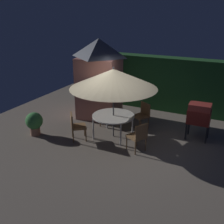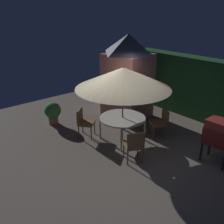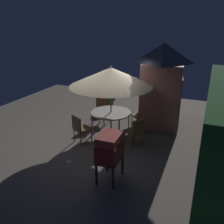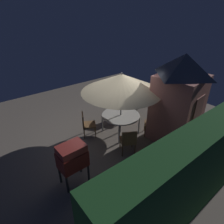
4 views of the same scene
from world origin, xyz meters
name	(u,v)px [view 3 (image 3 of 4)]	position (x,y,z in m)	size (l,w,h in m)	color
ground_plane	(99,137)	(0.00, 0.00, 0.00)	(11.00, 11.00, 0.00)	#6B6056
hedge_backdrop	(217,123)	(0.00, 3.50, 1.09)	(5.84, 0.64, 2.17)	#1E4C23
garden_shed	(162,85)	(-1.80, 1.62, 1.51)	(1.71, 1.62, 2.97)	#B26B60
patio_table	(111,113)	(-0.52, 0.21, 0.69)	(1.37, 1.37, 0.74)	white
patio_umbrella	(111,77)	(-0.52, 0.21, 1.95)	(2.74, 2.74, 2.32)	#4C4C51
bbq_grill	(110,148)	(1.98, 1.23, 0.85)	(0.71, 0.52, 1.20)	maroon
chair_near_shed	(103,107)	(-1.48, -0.54, 0.52)	(0.65, 0.65, 0.90)	olive
chair_far_side	(80,127)	(0.57, -0.38, 0.52)	(0.63, 0.63, 0.90)	olive
chair_toward_hedge	(136,130)	(0.09, 1.28, 0.52)	(0.63, 0.63, 0.90)	olive
chair_toward_house	(142,114)	(-1.35, 1.06, 0.52)	(0.65, 0.65, 0.90)	olive
potted_plant_by_shed	(110,98)	(-2.91, -0.85, 0.45)	(0.57, 0.57, 0.79)	#936651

